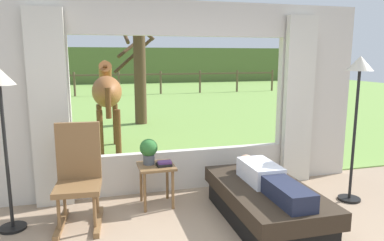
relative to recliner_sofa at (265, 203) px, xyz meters
The scene contains 16 objects.
back_wall_with_window 1.74m from the recliner_sofa, 116.67° to the left, with size 5.20×0.12×2.55m.
curtain_panel_left 2.76m from the recliner_sofa, 154.30° to the left, with size 0.44×0.10×2.40m, color beige.
curtain_panel_right 1.83m from the recliner_sofa, 46.56° to the left, with size 0.44×0.10×2.40m, color beige.
outdoor_pasture_lawn 12.18m from the recliner_sofa, 92.97° to the left, with size 36.00×21.68×0.02m, color #759E47.
distant_hill_ridge 22.03m from the recliner_sofa, 91.64° to the left, with size 36.00×2.00×2.40m, color #556935.
recliner_sofa is the anchor object (origin of this frame).
reclining_person 0.31m from the recliner_sofa, 90.00° to the right, with size 0.35×1.43×0.22m.
rocking_chair 2.10m from the recliner_sofa, 164.85° to the left, with size 0.52×0.72×1.12m.
side_table 1.35m from the recliner_sofa, 145.11° to the left, with size 0.44×0.44×0.52m.
potted_plant 1.52m from the recliner_sofa, 144.97° to the left, with size 0.22×0.22×0.32m.
book_stack 1.28m from the recliner_sofa, 144.71° to the left, with size 0.19×0.16×0.06m.
floor_lamp_left 3.01m from the recliner_sofa, 168.49° to the left, with size 0.32×0.32×1.74m.
floor_lamp_right 1.86m from the recliner_sofa, 10.81° to the left, with size 0.32×0.32×1.85m.
horse 4.13m from the recliner_sofa, 112.72° to the left, with size 0.57×1.81×1.73m.
pasture_tree 6.38m from the recliner_sofa, 95.57° to the left, with size 1.18×1.26×3.12m.
pasture_fence_line 13.80m from the recliner_sofa, 92.62° to the left, with size 16.10×0.10×1.10m.
Camera 1 is at (-1.17, -2.42, 1.84)m, focal length 33.43 mm.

